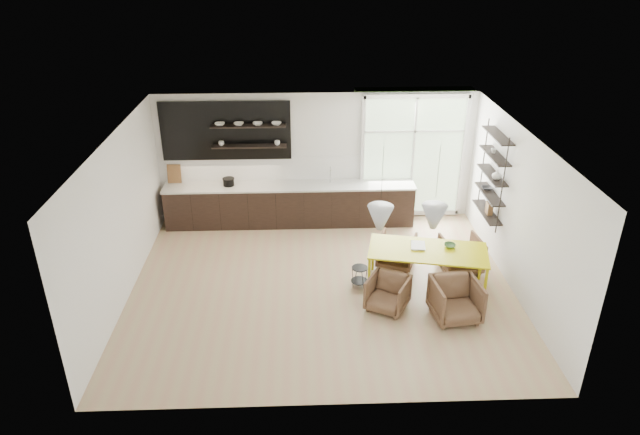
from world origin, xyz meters
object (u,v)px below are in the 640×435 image
at_px(dining_table, 428,253).
at_px(armchair_back_left, 397,250).
at_px(armchair_front_right, 456,300).
at_px(wire_stool, 360,274).
at_px(armchair_front_left, 388,293).
at_px(armchair_back_right, 461,254).

relative_size(dining_table, armchair_back_left, 3.23).
relative_size(armchair_back_left, armchair_front_right, 0.90).
distance_m(armchair_front_right, wire_stool, 1.84).
xyz_separation_m(armchair_front_left, armchair_front_right, (1.10, -0.32, 0.05)).
bearing_deg(armchair_front_left, armchair_front_right, 12.67).
xyz_separation_m(armchair_back_left, armchair_front_left, (-0.39, -1.47, -0.01)).
xyz_separation_m(armchair_front_right, wire_stool, (-1.51, 1.05, -0.10)).
xyz_separation_m(armchair_front_left, wire_stool, (-0.41, 0.73, -0.05)).
bearing_deg(armchair_back_left, dining_table, 137.92).
distance_m(armchair_back_right, armchair_front_left, 2.03).
bearing_deg(dining_table, armchair_front_left, -128.53).
height_order(armchair_front_left, wire_stool, armchair_front_left).
distance_m(armchair_back_left, armchair_front_left, 1.52).
distance_m(armchair_back_left, wire_stool, 1.10).
relative_size(armchair_back_left, armchair_back_right, 0.94).
bearing_deg(dining_table, armchair_back_right, 48.37).
bearing_deg(armchair_back_right, wire_stool, 7.69).
xyz_separation_m(dining_table, armchair_back_left, (-0.41, 0.81, -0.40)).
distance_m(armchair_back_left, armchair_front_right, 1.93).
height_order(armchair_back_left, armchair_back_right, armchair_back_right).
bearing_deg(dining_table, wire_stool, -170.97).
xyz_separation_m(dining_table, armchair_back_right, (0.80, 0.59, -0.38)).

